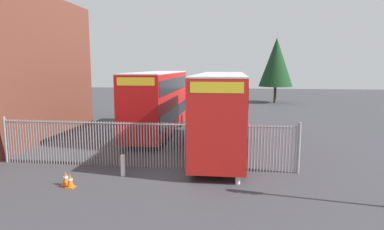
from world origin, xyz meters
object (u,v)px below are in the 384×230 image
bollard_center_front (238,173)px  traffic_cone_by_gate (70,181)px  bollard_near_left (123,165)px  traffic_cone_mid_forecourt (66,178)px  double_decker_bus_behind_fence_left (158,100)px  double_decker_bus_near_gate (221,110)px

bollard_center_front → traffic_cone_by_gate: size_ratio=1.61×
bollard_near_left → bollard_center_front: (5.05, -0.38, 0.00)m
traffic_cone_mid_forecourt → double_decker_bus_behind_fence_left: bearing=82.3°
double_decker_bus_near_gate → bollard_center_front: bearing=-80.1°
bollard_near_left → traffic_cone_by_gate: bollard_near_left is taller
double_decker_bus_near_gate → bollard_center_front: double_decker_bus_near_gate is taller
traffic_cone_mid_forecourt → double_decker_bus_near_gate: bearing=45.5°
double_decker_bus_near_gate → double_decker_bus_behind_fence_left: same height
double_decker_bus_near_gate → bollard_center_front: size_ratio=11.38×
double_decker_bus_near_gate → traffic_cone_by_gate: bearing=-131.9°
double_decker_bus_near_gate → double_decker_bus_behind_fence_left: 6.50m
double_decker_bus_near_gate → bollard_near_left: 6.62m
double_decker_bus_behind_fence_left → traffic_cone_by_gate: 11.25m
double_decker_bus_near_gate → bollard_center_front: 5.58m
traffic_cone_mid_forecourt → bollard_center_front: bearing=8.4°
double_decker_bus_near_gate → traffic_cone_by_gate: (-5.77, -6.45, -2.13)m
double_decker_bus_behind_fence_left → traffic_cone_mid_forecourt: (-1.44, -10.73, -2.13)m
double_decker_bus_near_gate → traffic_cone_by_gate: 8.91m
double_decker_bus_near_gate → double_decker_bus_behind_fence_left: bearing=135.7°
traffic_cone_by_gate → traffic_cone_mid_forecourt: bearing=141.4°
bollard_center_front → traffic_cone_mid_forecourt: 7.07m
bollard_center_front → traffic_cone_by_gate: 6.80m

